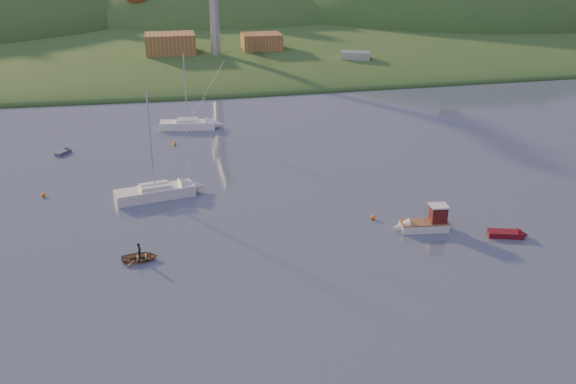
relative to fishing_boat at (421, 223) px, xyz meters
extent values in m
cube|color=#264C1E|center=(-14.64, 198.96, -0.83)|extent=(620.00, 220.00, 1.50)
ellipsoid|color=#264C1E|center=(-14.64, 133.96, -0.83)|extent=(640.00, 150.00, 7.00)
ellipsoid|color=#264C1E|center=(-4.64, 178.96, -0.83)|extent=(140.00, 120.00, 36.00)
ellipsoid|color=#264C1E|center=(80.36, 163.96, -0.83)|extent=(150.00, 130.00, 60.00)
cube|color=slate|center=(-9.64, 90.96, 0.37)|extent=(42.00, 16.00, 2.40)
cube|color=brown|center=(-22.64, 91.96, 3.97)|extent=(11.00, 8.00, 4.80)
cube|color=brown|center=(-1.64, 92.96, 3.57)|extent=(9.00, 7.00, 4.00)
cylinder|color=#B7B7BC|center=(-12.64, 88.96, 10.57)|extent=(2.20, 2.20, 18.00)
cube|color=silver|center=(0.38, -0.04, -0.38)|extent=(5.14, 2.29, 0.90)
cone|color=silver|center=(-2.10, 0.22, -0.38)|extent=(1.92, 1.96, 1.79)
cube|color=brown|center=(0.38, -0.04, 0.09)|extent=(5.15, 2.34, 0.12)
cube|color=#521413|center=(1.77, -0.18, 0.97)|extent=(1.74, 1.65, 1.79)
cube|color=silver|center=(1.77, -0.18, 1.92)|extent=(1.96, 1.87, 0.15)
cylinder|color=silver|center=(0.38, -0.04, 1.27)|extent=(0.10, 0.10, 2.39)
cube|color=silver|center=(-27.12, 14.31, -0.20)|extent=(9.49, 4.57, 1.25)
cube|color=silver|center=(-27.12, 14.31, 0.48)|extent=(3.77, 2.72, 0.80)
cylinder|color=silver|center=(-27.12, 14.31, 6.13)|extent=(0.18, 0.18, 11.40)
cylinder|color=silver|center=(-27.12, 14.31, 0.73)|extent=(3.59, 0.87, 0.12)
cylinder|color=silver|center=(-27.12, 14.31, 0.83)|extent=(3.20, 1.01, 0.36)
cube|color=white|center=(-21.81, 41.64, -0.24)|extent=(8.81, 3.77, 1.17)
cube|color=white|center=(-21.81, 41.64, 0.40)|extent=(3.44, 2.36, 0.75)
cylinder|color=silver|center=(-21.81, 41.64, 5.68)|extent=(0.18, 0.18, 10.67)
cylinder|color=silver|center=(-21.81, 41.64, 0.65)|extent=(3.39, 0.61, 0.12)
cylinder|color=white|center=(-21.81, 41.64, 0.75)|extent=(3.01, 0.79, 0.36)
imported|color=#936E51|center=(-28.69, -0.84, -0.47)|extent=(3.49, 2.54, 0.71)
imported|color=black|center=(-28.69, -0.84, -0.03)|extent=(0.39, 0.59, 1.59)
cube|color=#5B0D13|center=(8.00, -3.05, -0.54)|extent=(3.70, 2.33, 0.57)
cone|color=#5B0D13|center=(9.64, -3.56, -0.54)|extent=(1.56, 1.67, 1.38)
cube|color=#4E5567|center=(-39.61, 32.90, -0.61)|extent=(2.20, 2.52, 0.42)
cone|color=#4E5567|center=(-38.94, 33.86, -0.61)|extent=(1.32, 1.27, 1.03)
cube|color=slate|center=(17.20, 79.89, 0.14)|extent=(15.99, 10.68, 1.94)
cube|color=#B7B7BC|center=(17.20, 79.89, 1.76)|extent=(7.20, 5.43, 2.58)
sphere|color=orange|center=(-4.02, 3.56, -0.58)|extent=(0.50, 0.50, 0.50)
sphere|color=orange|center=(-40.04, 17.32, -0.58)|extent=(0.50, 0.50, 0.50)
sphere|color=orange|center=(-24.15, 33.60, -0.58)|extent=(0.50, 0.50, 0.50)
camera|label=1|loc=(-25.54, -56.49, 28.67)|focal=40.00mm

